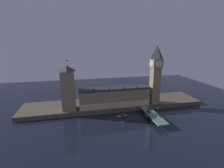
% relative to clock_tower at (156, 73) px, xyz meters
% --- Properties ---
extents(ground_plane, '(400.00, 400.00, 0.00)m').
position_rel_clock_tower_xyz_m(ground_plane, '(-48.15, -26.51, -42.96)').
color(ground_plane, black).
extents(embankment, '(220.00, 42.00, 5.01)m').
position_rel_clock_tower_xyz_m(embankment, '(-48.15, 12.49, -40.46)').
color(embankment, brown).
rests_on(embankment, ground_plane).
extents(parliament_hall, '(82.46, 17.06, 26.60)m').
position_rel_clock_tower_xyz_m(parliament_hall, '(-50.02, 2.36, -26.91)').
color(parliament_hall, '#8E7A56').
rests_on(parliament_hall, embankment).
extents(clock_tower, '(12.33, 12.44, 71.73)m').
position_rel_clock_tower_xyz_m(clock_tower, '(0.00, 0.00, 0.00)').
color(clock_tower, '#8E7A56').
rests_on(clock_tower, embankment).
extents(victoria_tower, '(14.70, 14.70, 55.74)m').
position_rel_clock_tower_xyz_m(victoria_tower, '(-102.24, 2.20, -12.98)').
color(victoria_tower, '#8E7A56').
rests_on(victoria_tower, embankment).
extents(bridge, '(10.99, 46.00, 5.69)m').
position_rel_clock_tower_xyz_m(bridge, '(-16.66, -31.51, -38.73)').
color(bridge, slate).
rests_on(bridge, ground_plane).
extents(car_northbound_lead, '(2.06, 4.80, 1.33)m').
position_rel_clock_tower_xyz_m(car_northbound_lead, '(-19.08, -25.88, -36.64)').
color(car_northbound_lead, black).
rests_on(car_northbound_lead, bridge).
extents(car_southbound_lead, '(1.91, 4.29, 1.31)m').
position_rel_clock_tower_xyz_m(car_southbound_lead, '(-14.24, -39.02, -36.66)').
color(car_southbound_lead, white).
rests_on(car_southbound_lead, bridge).
extents(car_southbound_trail, '(1.90, 4.26, 1.37)m').
position_rel_clock_tower_xyz_m(car_southbound_trail, '(-14.24, -18.56, -36.63)').
color(car_southbound_trail, black).
rests_on(car_southbound_trail, bridge).
extents(pedestrian_near_rail, '(0.38, 0.38, 1.84)m').
position_rel_clock_tower_xyz_m(pedestrian_near_rail, '(-21.50, -43.13, -36.29)').
color(pedestrian_near_rail, black).
rests_on(pedestrian_near_rail, bridge).
extents(street_lamp_near, '(1.34, 0.60, 6.92)m').
position_rel_clock_tower_xyz_m(street_lamp_near, '(-21.90, -46.23, -32.94)').
color(street_lamp_near, '#2D3333').
rests_on(street_lamp_near, bridge).
extents(street_lamp_mid, '(1.34, 0.60, 6.57)m').
position_rel_clock_tower_xyz_m(street_lamp_mid, '(-11.42, -31.51, -33.16)').
color(street_lamp_mid, '#2D3333').
rests_on(street_lamp_mid, bridge).
extents(street_lamp_far, '(1.34, 0.60, 5.85)m').
position_rel_clock_tower_xyz_m(street_lamp_far, '(-21.90, -16.79, -33.60)').
color(street_lamp_far, '#2D3333').
rests_on(street_lamp_far, bridge).
extents(boat_upstream, '(12.61, 4.86, 3.36)m').
position_rel_clock_tower_xyz_m(boat_upstream, '(-46.71, -20.50, -41.74)').
color(boat_upstream, '#1E2842').
rests_on(boat_upstream, ground_plane).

